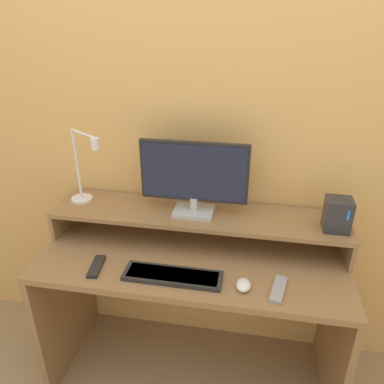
% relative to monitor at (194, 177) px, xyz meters
% --- Properties ---
extents(wall_back, '(6.00, 0.05, 2.50)m').
position_rel_monitor_xyz_m(wall_back, '(0.02, 0.18, 0.18)').
color(wall_back, '#E5AD60').
rests_on(wall_back, ground_plane).
extents(desk, '(1.38, 0.57, 0.74)m').
position_rel_monitor_xyz_m(desk, '(0.02, -0.14, -0.54)').
color(desk, olive).
rests_on(desk, ground_plane).
extents(monitor_shelf, '(1.38, 0.28, 0.15)m').
position_rel_monitor_xyz_m(monitor_shelf, '(0.02, 0.01, -0.21)').
color(monitor_shelf, olive).
rests_on(monitor_shelf, desk).
extents(monitor, '(0.49, 0.14, 0.35)m').
position_rel_monitor_xyz_m(monitor, '(0.00, 0.00, 0.00)').
color(monitor, '#BCBCC1').
rests_on(monitor, monitor_shelf).
extents(desk_lamp, '(0.22, 0.17, 0.37)m').
position_rel_monitor_xyz_m(desk_lamp, '(-0.53, 0.00, -0.03)').
color(desk_lamp, silver).
rests_on(desk_lamp, monitor_shelf).
extents(router_dock, '(0.11, 0.10, 0.15)m').
position_rel_monitor_xyz_m(router_dock, '(0.63, -0.03, -0.11)').
color(router_dock, '#28282D').
rests_on(router_dock, monitor_shelf).
extents(keyboard, '(0.41, 0.12, 0.02)m').
position_rel_monitor_xyz_m(keyboard, '(-0.04, -0.30, -0.32)').
color(keyboard, '#282828').
rests_on(keyboard, desk).
extents(mouse, '(0.06, 0.08, 0.04)m').
position_rel_monitor_xyz_m(mouse, '(0.26, -0.31, -0.32)').
color(mouse, white).
rests_on(mouse, desk).
extents(remote_control, '(0.06, 0.15, 0.02)m').
position_rel_monitor_xyz_m(remote_control, '(-0.38, -0.29, -0.33)').
color(remote_control, black).
rests_on(remote_control, desk).
extents(remote_secondary, '(0.08, 0.17, 0.02)m').
position_rel_monitor_xyz_m(remote_secondary, '(0.40, -0.30, -0.33)').
color(remote_secondary, '#99999E').
rests_on(remote_secondary, desk).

